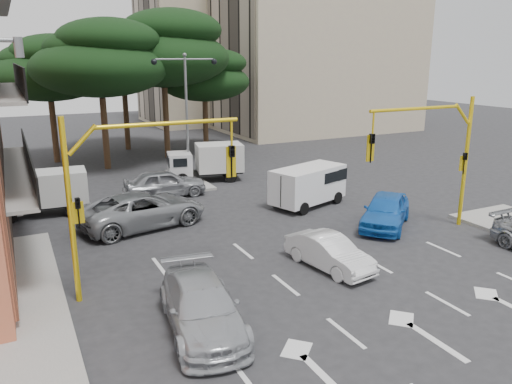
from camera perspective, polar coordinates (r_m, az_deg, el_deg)
ground at (r=18.71m, az=8.78°, el=-9.27°), size 120.00×120.00×0.00m
median_strip at (r=32.35m, az=-7.65°, el=1.45°), size 1.40×6.00×0.15m
apartment_beige_near at (r=54.76m, az=7.05°, el=16.84°), size 20.20×12.15×18.70m
apartment_beige_far at (r=62.20m, az=-4.96°, el=15.77°), size 16.20×12.15×16.70m
pine_left_near at (r=36.27m, az=-17.37°, el=14.41°), size 9.15×9.15×10.23m
pine_center at (r=39.35m, az=-10.50°, el=15.85°), size 9.98×9.98×11.16m
pine_left_far at (r=39.88m, az=-22.63°, el=12.96°), size 8.32×8.32×9.30m
pine_right at (r=42.54m, az=-5.83°, el=13.15°), size 7.49×7.49×8.37m
pine_back at (r=43.71m, az=-14.96°, el=14.60°), size 9.15×9.15×10.23m
signal_mast_right at (r=23.38m, az=20.15°, el=4.90°), size 5.79×0.37×6.00m
signal_mast_left at (r=16.56m, az=-14.56°, el=1.41°), size 5.79×0.37×6.00m
street_lamp_center at (r=31.52m, az=-8.00°, el=10.94°), size 4.16×0.36×7.77m
car_white_hatch at (r=18.98m, az=8.35°, el=-6.83°), size 1.91×3.95×1.25m
car_blue_compact at (r=24.01m, az=14.60°, el=-2.04°), size 4.66×4.37×1.56m
car_silver_wagon at (r=14.87m, az=-6.21°, el=-12.88°), size 2.71×5.17×1.43m
car_silver_cross_a at (r=23.78m, az=-12.81°, el=-1.98°), size 6.35×3.85×1.65m
car_silver_cross_b at (r=28.69m, az=-10.38°, el=1.02°), size 4.69×2.09×1.57m
van_white at (r=26.56m, az=5.95°, el=0.67°), size 4.64×3.17×2.13m
box_truck_a at (r=26.98m, az=-23.29°, el=-0.19°), size 4.61×2.19×2.21m
box_truck_b at (r=31.98m, az=-5.73°, el=3.37°), size 5.09×2.98×2.35m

